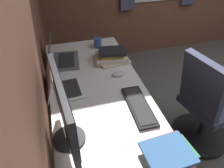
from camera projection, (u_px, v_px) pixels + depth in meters
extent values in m
cube|color=brown|center=(14.00, 63.00, 0.93)|extent=(4.72, 0.10, 2.60)
cube|color=white|center=(105.00, 111.00, 1.52)|extent=(2.16, 0.74, 0.03)
cylinder|color=silver|center=(110.00, 69.00, 2.58)|extent=(0.05, 0.05, 0.70)
cylinder|color=silver|center=(58.00, 77.00, 2.45)|extent=(0.05, 0.05, 0.70)
cube|color=white|center=(94.00, 114.00, 2.00)|extent=(0.40, 0.50, 0.69)
cube|color=silver|center=(120.00, 109.00, 2.05)|extent=(0.37, 0.01, 0.61)
cylinder|color=black|center=(69.00, 138.00, 1.31)|extent=(0.20, 0.20, 0.01)
cylinder|color=black|center=(68.00, 132.00, 1.28)|extent=(0.04, 0.04, 0.10)
cube|color=black|center=(63.00, 106.00, 1.14)|extent=(0.57, 0.08, 0.33)
cube|color=black|center=(66.00, 106.00, 1.14)|extent=(0.52, 0.06, 0.29)
cube|color=#595B60|center=(66.00, 61.00, 2.00)|extent=(0.35, 0.26, 0.01)
cube|color=#262628|center=(66.00, 60.00, 2.00)|extent=(0.27, 0.17, 0.00)
cube|color=#595B60|center=(49.00, 51.00, 1.91)|extent=(0.33, 0.08, 0.21)
cube|color=#330F14|center=(49.00, 51.00, 1.91)|extent=(0.30, 0.07, 0.18)
cube|color=white|center=(70.00, 89.00, 1.68)|extent=(0.30, 0.24, 0.01)
cube|color=#262628|center=(70.00, 88.00, 1.67)|extent=(0.23, 0.16, 0.00)
cube|color=white|center=(48.00, 82.00, 1.57)|extent=(0.29, 0.09, 0.20)
cube|color=#B2BCCC|center=(48.00, 82.00, 1.57)|extent=(0.26, 0.08, 0.17)
cube|color=black|center=(139.00, 106.00, 1.53)|extent=(0.42, 0.15, 0.02)
cube|color=#2D2D30|center=(139.00, 105.00, 1.52)|extent=(0.38, 0.12, 0.00)
ellipsoid|color=silver|center=(118.00, 74.00, 1.82)|extent=(0.06, 0.10, 0.03)
cube|color=#B2383D|center=(168.00, 152.00, 1.23)|extent=(0.25, 0.27, 0.02)
cube|color=#3D8456|center=(171.00, 154.00, 1.19)|extent=(0.20, 0.29, 0.02)
cube|color=#38669E|center=(168.00, 153.00, 1.18)|extent=(0.23, 0.27, 0.02)
cube|color=beige|center=(113.00, 59.00, 2.02)|extent=(0.27, 0.30, 0.02)
cube|color=beige|center=(111.00, 57.00, 2.00)|extent=(0.26, 0.32, 0.03)
cube|color=gold|center=(111.00, 53.00, 1.99)|extent=(0.19, 0.21, 0.03)
cube|color=black|center=(112.00, 51.00, 1.95)|extent=(0.19, 0.26, 0.03)
cylinder|color=#335193|center=(98.00, 43.00, 2.19)|extent=(0.08, 0.08, 0.10)
torus|color=#335193|center=(97.00, 40.00, 2.23)|extent=(0.06, 0.01, 0.06)
cube|color=#383D56|center=(211.00, 104.00, 1.94)|extent=(0.52, 0.50, 0.07)
cube|color=#383D56|center=(202.00, 87.00, 1.69)|extent=(0.41, 0.21, 0.50)
cylinder|color=black|center=(204.00, 120.00, 2.08)|extent=(0.05, 0.05, 0.37)
cylinder|color=black|center=(199.00, 134.00, 2.20)|extent=(0.56, 0.56, 0.03)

